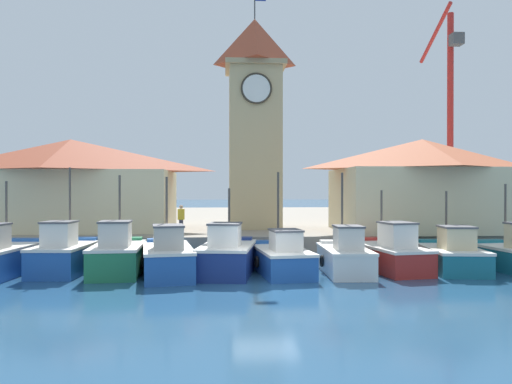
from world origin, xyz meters
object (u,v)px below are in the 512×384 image
object	(u,v)px
warehouse_left	(71,184)
port_crane_near	(449,136)
fishing_boat_right_outer	(389,254)
clock_tower	(255,117)
fishing_boat_right_inner	(345,257)
dock_worker_near_tower	(181,220)
fishing_boat_center	(227,256)
fishing_boat_mid_right	(281,258)
fishing_boat_left_inner	(118,255)
warehouse_right	(422,184)
fishing_boat_mid_left	(167,258)
fishing_boat_far_right	(451,255)
fishing_boat_left_outer	(65,255)

from	to	relation	value
warehouse_left	port_crane_near	bearing A→B (deg)	24.11
fishing_boat_right_outer	clock_tower	world-z (taller)	clock_tower
fishing_boat_right_inner	dock_worker_near_tower	distance (m)	9.02
fishing_boat_center	fishing_boat_mid_right	world-z (taller)	fishing_boat_mid_right
fishing_boat_left_inner	port_crane_near	bearing A→B (deg)	41.57
fishing_boat_right_inner	fishing_boat_center	bearing A→B (deg)	179.26
warehouse_right	port_crane_near	bearing A→B (deg)	60.44
fishing_boat_mid_left	fishing_boat_right_outer	size ratio (longest dim) A/B	0.98
fishing_boat_mid_right	port_crane_near	xyz separation A→B (m)	(17.74, 22.27, 7.76)
fishing_boat_mid_right	warehouse_left	xyz separation A→B (m)	(-11.70, 9.10, 3.29)
dock_worker_near_tower	fishing_boat_far_right	bearing A→B (deg)	-19.54
fishing_boat_left_inner	fishing_boat_mid_right	bearing A→B (deg)	-2.30
warehouse_left	fishing_boat_center	bearing A→B (deg)	-44.49
fishing_boat_center	fishing_boat_mid_left	bearing A→B (deg)	-175.90
fishing_boat_mid_right	dock_worker_near_tower	size ratio (longest dim) A/B	3.07
fishing_boat_left_outer	fishing_boat_right_inner	size ratio (longest dim) A/B	1.05
clock_tower	warehouse_left	world-z (taller)	clock_tower
fishing_boat_right_outer	port_crane_near	xyz separation A→B (m)	(12.81, 21.70, 7.70)
fishing_boat_left_outer	warehouse_left	distance (m)	9.27
fishing_boat_right_inner	fishing_boat_right_outer	distance (m)	2.30
warehouse_left	warehouse_right	size ratio (longest dim) A/B	1.22
fishing_boat_mid_right	dock_worker_near_tower	xyz separation A→B (m)	(-4.73, 4.70, 1.37)
fishing_boat_far_right	port_crane_near	world-z (taller)	port_crane_near
fishing_boat_left_outer	fishing_boat_far_right	xyz separation A→B (m)	(17.09, -0.40, -0.11)
fishing_boat_center	dock_worker_near_tower	bearing A→B (deg)	116.43
fishing_boat_center	fishing_boat_right_outer	distance (m)	7.31
fishing_boat_center	fishing_boat_right_inner	xyz separation A→B (m)	(5.10, -0.07, -0.07)
fishing_boat_left_inner	fishing_boat_far_right	xyz separation A→B (m)	(14.74, 0.01, -0.12)
fishing_boat_mid_left	fishing_boat_mid_right	bearing A→B (deg)	3.17
clock_tower	dock_worker_near_tower	distance (m)	8.92
dock_worker_near_tower	fishing_boat_left_inner	bearing A→B (deg)	-117.76
fishing_boat_mid_left	clock_tower	size ratio (longest dim) A/B	0.35
fishing_boat_left_inner	dock_worker_near_tower	size ratio (longest dim) A/B	2.73
fishing_boat_mid_left	warehouse_left	distance (m)	12.03
warehouse_left	fishing_boat_left_outer	bearing A→B (deg)	-74.71
fishing_boat_mid_right	warehouse_left	bearing A→B (deg)	142.13
fishing_boat_right_outer	fishing_boat_far_right	xyz separation A→B (m)	(2.76, -0.27, -0.05)
warehouse_right	warehouse_left	bearing A→B (deg)	174.36
warehouse_right	port_crane_near	world-z (taller)	port_crane_near
fishing_boat_mid_right	fishing_boat_left_inner	bearing A→B (deg)	177.70
fishing_boat_left_outer	fishing_boat_mid_left	bearing A→B (deg)	-12.08
fishing_boat_mid_left	fishing_boat_right_inner	size ratio (longest dim) A/B	1.17
fishing_boat_mid_right	fishing_boat_left_outer	bearing A→B (deg)	175.75
fishing_boat_mid_left	dock_worker_near_tower	size ratio (longest dim) A/B	3.18
dock_worker_near_tower	fishing_boat_mid_left	bearing A→B (deg)	-91.65
fishing_boat_right_inner	fishing_boat_right_outer	xyz separation A→B (m)	(2.18, 0.73, 0.02)
fishing_boat_mid_right	fishing_boat_right_inner	size ratio (longest dim) A/B	1.13
clock_tower	dock_worker_near_tower	bearing A→B (deg)	-129.54
fishing_boat_mid_left	port_crane_near	bearing A→B (deg)	44.92
warehouse_left	warehouse_right	world-z (taller)	warehouse_left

